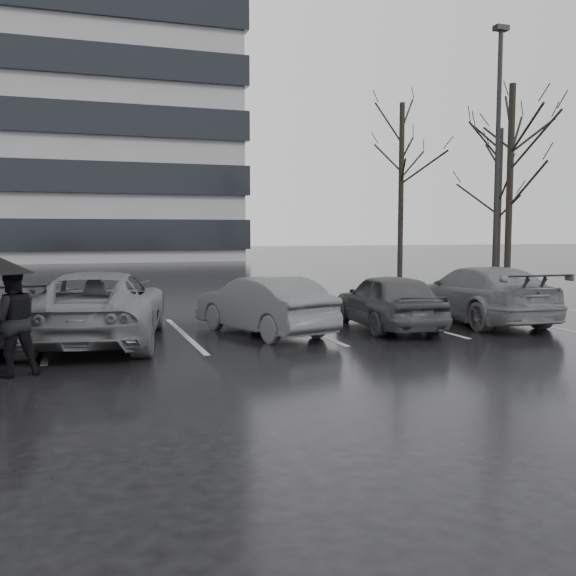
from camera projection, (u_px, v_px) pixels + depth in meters
The scene contains 11 objects.
ground at pixel (319, 348), 12.41m from camera, with size 160.00×160.00×0.00m, color black.
car_main at pixel (388, 301), 14.89m from camera, with size 1.55×3.85×1.31m, color black.
car_west_a at pixel (263, 305), 14.16m from camera, with size 1.35×3.87×1.27m, color #303133.
car_west_b at pixel (99, 307), 13.08m from camera, with size 2.41×5.24×1.46m, color #49494B.
car_east at pixel (479, 294), 15.95m from camera, with size 1.96×4.82×1.40m, color #49494B.
pedestrian_right at pixel (11, 321), 10.00m from camera, with size 0.85×0.66×1.74m, color black.
lamp_post at pixel (497, 172), 23.62m from camera, with size 0.53×0.53×9.67m.
stall_stripes at pixel (246, 331), 14.51m from camera, with size 19.72×5.00×0.00m.
tree_east at pixel (510, 187), 25.32m from camera, with size 0.26×0.26×8.00m, color black.
tree_ne at pixel (499, 204), 29.94m from camera, with size 0.26×0.26×7.00m, color black.
tree_north at pixel (401, 191), 31.58m from camera, with size 0.26×0.26×8.50m, color black.
Camera 1 is at (-4.51, -11.41, 2.27)m, focal length 40.00 mm.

